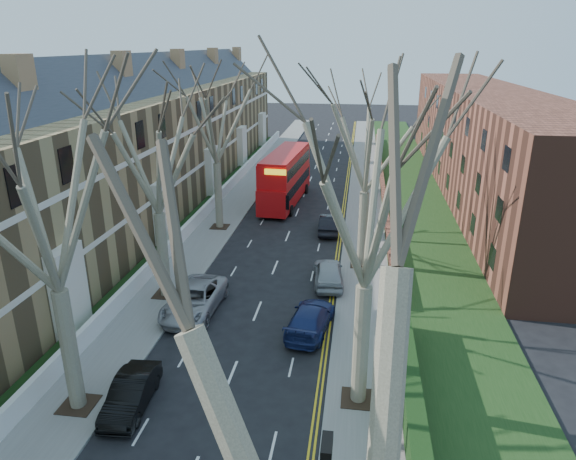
% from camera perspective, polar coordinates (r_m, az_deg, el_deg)
% --- Properties ---
extents(pavement_left, '(3.00, 102.00, 0.12)m').
position_cam_1_polar(pavement_left, '(52.21, -4.71, 4.34)').
color(pavement_left, slate).
rests_on(pavement_left, ground).
extents(pavement_right, '(3.00, 102.00, 0.12)m').
position_cam_1_polar(pavement_right, '(50.98, 8.60, 3.79)').
color(pavement_right, slate).
rests_on(pavement_right, ground).
extents(terrace_left, '(9.70, 78.00, 13.60)m').
position_cam_1_polar(terrace_left, '(45.97, -16.58, 8.43)').
color(terrace_left, olive).
rests_on(terrace_left, ground).
extents(flats_right, '(13.97, 54.00, 10.00)m').
position_cam_1_polar(flats_right, '(55.13, 21.01, 9.18)').
color(flats_right, brown).
rests_on(flats_right, ground).
extents(front_wall_left, '(0.30, 78.00, 1.00)m').
position_cam_1_polar(front_wall_left, '(45.06, -8.99, 2.34)').
color(front_wall_left, white).
rests_on(front_wall_left, ground).
extents(grass_verge_right, '(6.00, 102.00, 0.06)m').
position_cam_1_polar(grass_verge_right, '(51.21, 13.65, 3.62)').
color(grass_verge_right, '#1A3814').
rests_on(grass_verge_right, ground).
extents(tree_left_mid, '(10.50, 10.50, 14.71)m').
position_cam_1_polar(tree_left_mid, '(19.94, -25.76, 4.73)').
color(tree_left_mid, '#685D4A').
rests_on(tree_left_mid, ground).
extents(tree_left_far, '(10.15, 10.15, 14.22)m').
position_cam_1_polar(tree_left_far, '(28.64, -14.82, 9.54)').
color(tree_left_far, '#685D4A').
rests_on(tree_left_far, ground).
extents(tree_left_dist, '(10.50, 10.50, 14.71)m').
position_cam_1_polar(tree_left_dist, '(39.81, -8.21, 13.24)').
color(tree_left_dist, '#685D4A').
rests_on(tree_left_dist, ground).
extents(tree_right_mid, '(10.50, 10.50, 14.71)m').
position_cam_1_polar(tree_right_mid, '(18.57, 9.13, 5.47)').
color(tree_right_mid, '#685D4A').
rests_on(tree_right_mid, ground).
extents(tree_right_far, '(10.15, 10.15, 14.22)m').
position_cam_1_polar(tree_right_far, '(32.36, 8.89, 11.11)').
color(tree_right_far, '#685D4A').
rests_on(tree_right_far, ground).
extents(double_decker_bus, '(3.47, 11.48, 4.72)m').
position_cam_1_polar(double_decker_bus, '(47.70, -0.29, 5.71)').
color(double_decker_bus, red).
rests_on(double_decker_bus, ground).
extents(car_left_mid, '(1.68, 4.10, 1.32)m').
position_cam_1_polar(car_left_mid, '(22.95, -17.05, -16.98)').
color(car_left_mid, black).
rests_on(car_left_mid, ground).
extents(car_left_far, '(2.80, 5.67, 1.55)m').
position_cam_1_polar(car_left_far, '(29.19, -10.35, -7.57)').
color(car_left_far, '#959499').
rests_on(car_left_far, ground).
extents(car_right_near, '(2.56, 5.00, 1.39)m').
position_cam_1_polar(car_right_near, '(27.04, 2.48, -9.81)').
color(car_right_near, navy).
rests_on(car_right_near, ground).
extents(car_right_mid, '(2.24, 4.58, 1.51)m').
position_cam_1_polar(car_right_mid, '(32.01, 4.51, -4.75)').
color(car_right_mid, '#9B9FA3').
rests_on(car_right_mid, ground).
extents(car_right_far, '(1.56, 4.36, 1.43)m').
position_cam_1_polar(car_right_far, '(40.69, 4.64, 0.72)').
color(car_right_far, black).
rests_on(car_right_far, ground).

